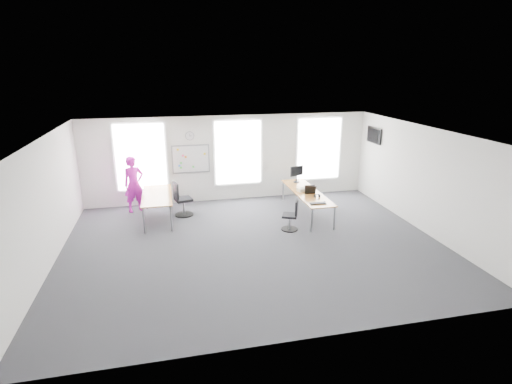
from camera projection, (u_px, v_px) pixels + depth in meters
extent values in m
plane|color=#2C2D32|center=(254.00, 245.00, 10.75)|extent=(10.00, 10.00, 0.00)
plane|color=silver|center=(254.00, 134.00, 9.84)|extent=(10.00, 10.00, 0.00)
plane|color=silver|center=(230.00, 158.00, 14.01)|extent=(10.00, 0.00, 10.00)
plane|color=silver|center=(306.00, 263.00, 6.57)|extent=(10.00, 0.00, 10.00)
plane|color=silver|center=(44.00, 206.00, 9.25)|extent=(0.00, 10.00, 10.00)
plane|color=silver|center=(425.00, 180.00, 11.34)|extent=(0.00, 10.00, 10.00)
cube|color=white|center=(141.00, 157.00, 13.30)|extent=(1.60, 0.06, 2.20)
cube|color=white|center=(238.00, 153.00, 13.99)|extent=(1.60, 0.06, 2.20)
cube|color=white|center=(319.00, 149.00, 14.62)|extent=(1.60, 0.06, 2.20)
cube|color=#C18539|center=(307.00, 192.00, 12.82)|extent=(0.81, 3.05, 0.03)
cylinder|color=gray|center=(312.00, 220.00, 11.49)|extent=(0.05, 0.05, 0.71)
cylinder|color=gray|center=(334.00, 218.00, 11.64)|extent=(0.05, 0.05, 0.71)
cylinder|color=gray|center=(283.00, 191.00, 14.22)|extent=(0.05, 0.05, 0.71)
cylinder|color=gray|center=(302.00, 189.00, 14.36)|extent=(0.05, 0.05, 0.71)
cube|color=#C18539|center=(157.00, 195.00, 12.30)|extent=(0.89, 2.22, 0.03)
cylinder|color=gray|center=(144.00, 221.00, 11.36)|extent=(0.06, 0.06, 0.78)
cylinder|color=gray|center=(171.00, 219.00, 11.52)|extent=(0.06, 0.06, 0.78)
cylinder|color=gray|center=(147.00, 198.00, 13.32)|extent=(0.06, 0.06, 0.78)
cylinder|color=gray|center=(170.00, 196.00, 13.48)|extent=(0.06, 0.06, 0.78)
cylinder|color=black|center=(289.00, 229.00, 11.75)|extent=(0.49, 0.49, 0.03)
cylinder|color=gray|center=(290.00, 222.00, 11.68)|extent=(0.06, 0.06, 0.40)
cube|color=black|center=(290.00, 215.00, 11.62)|extent=(0.55, 0.55, 0.07)
cube|color=black|center=(297.00, 207.00, 11.50)|extent=(0.20, 0.38, 0.42)
cylinder|color=black|center=(184.00, 214.00, 12.89)|extent=(0.60, 0.60, 0.03)
cylinder|color=gray|center=(184.00, 207.00, 12.81)|extent=(0.07, 0.07, 0.48)
cube|color=black|center=(183.00, 199.00, 12.73)|extent=(0.62, 0.62, 0.08)
cube|color=black|center=(176.00, 191.00, 12.53)|extent=(0.18, 0.48, 0.52)
imported|color=#D019B4|center=(134.00, 184.00, 13.00)|extent=(0.80, 0.68, 1.84)
cube|color=silver|center=(191.00, 159.00, 13.69)|extent=(1.20, 0.03, 0.90)
cylinder|color=gray|center=(190.00, 136.00, 13.45)|extent=(0.30, 0.04, 0.30)
cube|color=black|center=(374.00, 135.00, 13.88)|extent=(0.06, 0.90, 0.55)
cube|color=black|center=(318.00, 203.00, 11.68)|extent=(0.48, 0.20, 0.02)
ellipsoid|color=black|center=(324.00, 202.00, 11.81)|extent=(0.08, 0.12, 0.04)
cylinder|color=black|center=(318.00, 199.00, 12.10)|extent=(0.08, 0.08, 0.01)
cylinder|color=black|center=(315.00, 196.00, 12.23)|extent=(0.04, 0.09, 0.09)
cylinder|color=black|center=(319.00, 196.00, 12.26)|extent=(0.04, 0.09, 0.09)
cylinder|color=gold|center=(315.00, 196.00, 12.23)|extent=(0.01, 0.10, 0.10)
cube|color=black|center=(317.00, 194.00, 12.23)|extent=(0.16, 0.02, 0.01)
cube|color=black|center=(310.00, 189.00, 12.60)|extent=(0.34, 0.10, 0.27)
cube|color=#FB5F24|center=(311.00, 190.00, 12.53)|extent=(0.32, 0.11, 0.25)
cube|color=black|center=(311.00, 190.00, 12.51)|extent=(0.34, 0.11, 0.26)
cube|color=beige|center=(302.00, 190.00, 12.85)|extent=(0.35, 0.29, 0.11)
cylinder|color=black|center=(296.00, 182.00, 13.86)|extent=(0.21, 0.21, 0.02)
cylinder|color=black|center=(296.00, 179.00, 13.83)|extent=(0.04, 0.04, 0.21)
cube|color=black|center=(297.00, 171.00, 13.73)|extent=(0.50, 0.20, 0.35)
cube|color=black|center=(297.00, 171.00, 13.71)|extent=(0.46, 0.15, 0.31)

